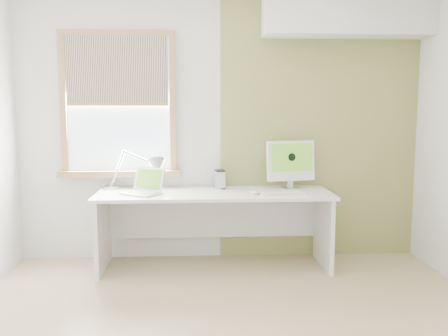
{
  "coord_description": "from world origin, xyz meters",
  "views": [
    {
      "loc": [
        -0.22,
        -3.11,
        1.53
      ],
      "look_at": [
        0.0,
        1.05,
        1.0
      ],
      "focal_mm": 38.89,
      "sensor_mm": 36.0,
      "label": 1
    }
  ],
  "objects": [
    {
      "name": "keyboard",
      "position": [
        0.55,
        1.24,
        0.74
      ],
      "size": [
        0.44,
        0.19,
        0.02
      ],
      "color": "white",
      "rests_on": "desk"
    },
    {
      "name": "room",
      "position": [
        0.0,
        0.0,
        1.3
      ],
      "size": [
        4.04,
        3.54,
        2.64
      ],
      "color": "tan",
      "rests_on": "ground"
    },
    {
      "name": "window",
      "position": [
        -1.0,
        1.71,
        1.54
      ],
      "size": [
        1.2,
        0.14,
        1.42
      ],
      "color": "#B08149",
      "rests_on": "room"
    },
    {
      "name": "desk",
      "position": [
        -0.07,
        1.44,
        0.53
      ],
      "size": [
        2.2,
        0.7,
        0.73
      ],
      "color": "white",
      "rests_on": "room"
    },
    {
      "name": "phone_dock",
      "position": [
        -0.03,
        1.55,
        0.77
      ],
      "size": [
        0.09,
        0.09,
        0.14
      ],
      "color": "#B1B3B5",
      "rests_on": "desk"
    },
    {
      "name": "laptop",
      "position": [
        -0.72,
        1.35,
        0.79
      ],
      "size": [
        0.43,
        0.41,
        0.24
      ],
      "color": "#B1B3B5",
      "rests_on": "desk"
    },
    {
      "name": "mouse",
      "position": [
        0.3,
        1.26,
        0.75
      ],
      "size": [
        0.09,
        0.12,
        0.03
      ],
      "primitive_type": "ellipsoid",
      "rotation": [
        0.0,
        0.0,
        0.31
      ],
      "color": "white",
      "rests_on": "desk"
    },
    {
      "name": "imac",
      "position": [
        0.68,
        1.55,
        0.99
      ],
      "size": [
        0.48,
        0.2,
        0.47
      ],
      "color": "#B1B3B5",
      "rests_on": "desk"
    },
    {
      "name": "soffit",
      "position": [
        1.2,
        1.57,
        2.4
      ],
      "size": [
        1.6,
        0.4,
        0.42
      ],
      "primitive_type": "cube",
      "color": "white",
      "rests_on": "room"
    },
    {
      "name": "external_drive",
      "position": [
        -0.01,
        1.6,
        0.82
      ],
      "size": [
        0.11,
        0.15,
        0.18
      ],
      "color": "#B1B3B5",
      "rests_on": "desk"
    },
    {
      "name": "desk_lamp",
      "position": [
        -0.7,
        1.55,
        0.93
      ],
      "size": [
        0.66,
        0.33,
        0.38
      ],
      "color": "#B1B3B5",
      "rests_on": "desk"
    },
    {
      "name": "accent_wall",
      "position": [
        1.0,
        1.74,
        1.3
      ],
      "size": [
        2.0,
        0.02,
        2.6
      ],
      "primitive_type": "cube",
      "color": "#909949",
      "rests_on": "room"
    }
  ]
}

